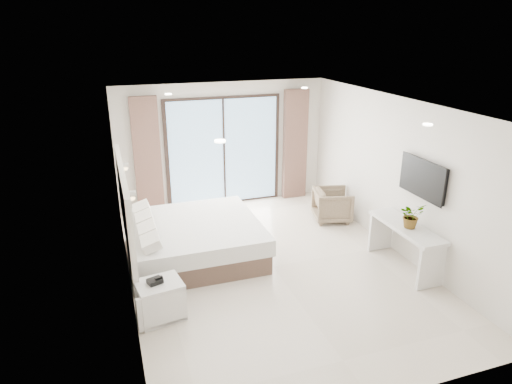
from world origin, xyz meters
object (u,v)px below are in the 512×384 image
(bed, at_px, (193,240))
(armchair, at_px, (332,203))
(nightstand, at_px, (160,300))
(console_desk, at_px, (405,237))

(bed, distance_m, armchair, 3.11)
(bed, xyz_separation_m, nightstand, (-0.77, -1.60, -0.05))
(nightstand, distance_m, console_desk, 4.01)
(console_desk, xyz_separation_m, armchair, (-0.19, 2.15, -0.19))
(bed, relative_size, armchair, 3.05)
(bed, relative_size, nightstand, 3.35)
(console_desk, bearing_deg, nightstand, -178.35)
(nightstand, bearing_deg, armchair, 21.95)
(bed, height_order, armchair, bed)
(console_desk, height_order, armchair, console_desk)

